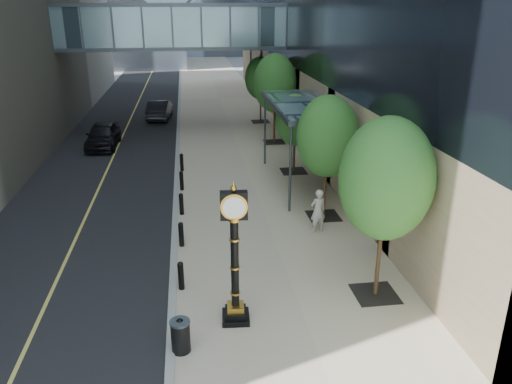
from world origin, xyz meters
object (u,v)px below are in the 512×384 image
at_px(car_far, 160,109).
at_px(street_clock, 235,265).
at_px(pedestrian, 318,211).
at_px(car_near, 103,135).
at_px(trash_bin, 181,337).

bearing_deg(car_far, street_clock, 101.65).
xyz_separation_m(pedestrian, car_near, (-10.82, 14.99, -0.17)).
relative_size(street_clock, car_far, 0.90).
bearing_deg(trash_bin, street_clock, 37.11).
bearing_deg(street_clock, trash_bin, -138.81).
bearing_deg(car_near, street_clock, -70.61).
xyz_separation_m(pedestrian, car_far, (-7.44, 23.43, -0.19)).
bearing_deg(street_clock, car_near, 112.25).
relative_size(trash_bin, car_near, 0.19).
height_order(street_clock, car_far, street_clock).
bearing_deg(trash_bin, car_near, 103.29).
bearing_deg(car_near, car_far, 69.41).
relative_size(street_clock, pedestrian, 2.31).
bearing_deg(pedestrian, street_clock, 40.85).
height_order(street_clock, trash_bin, street_clock).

